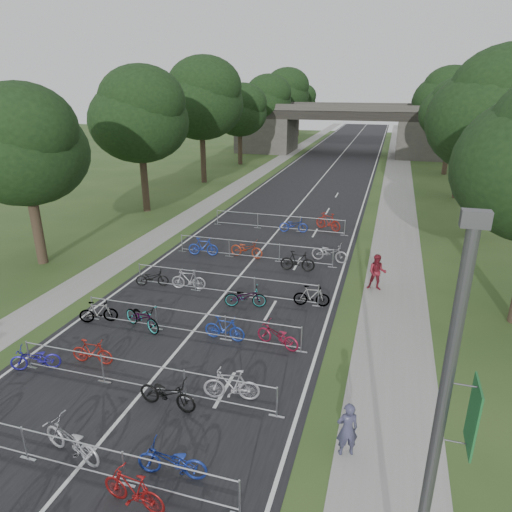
{
  "coord_description": "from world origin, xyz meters",
  "views": [
    {
      "loc": [
        7.25,
        -3.95,
        9.65
      ],
      "look_at": [
        0.8,
        17.74,
        1.1
      ],
      "focal_mm": 32.0,
      "sensor_mm": 36.0,
      "label": 1
    }
  ],
  "objects_px": {
    "pedestrian_a": "(347,429)",
    "pedestrian_b": "(377,273)",
    "lamppost": "(435,460)",
    "overpass_bridge": "(344,129)"
  },
  "relations": [
    {
      "from": "pedestrian_a",
      "to": "overpass_bridge",
      "type": "bearing_deg",
      "value": -105.17
    },
    {
      "from": "overpass_bridge",
      "to": "lamppost",
      "type": "relative_size",
      "value": 3.78
    },
    {
      "from": "pedestrian_a",
      "to": "pedestrian_b",
      "type": "relative_size",
      "value": 0.91
    },
    {
      "from": "overpass_bridge",
      "to": "pedestrian_a",
      "type": "distance_m",
      "value": 59.16
    },
    {
      "from": "lamppost",
      "to": "pedestrian_a",
      "type": "relative_size",
      "value": 4.92
    },
    {
      "from": "overpass_bridge",
      "to": "pedestrian_b",
      "type": "height_order",
      "value": "overpass_bridge"
    },
    {
      "from": "lamppost",
      "to": "pedestrian_a",
      "type": "height_order",
      "value": "lamppost"
    },
    {
      "from": "overpass_bridge",
      "to": "lamppost",
      "type": "height_order",
      "value": "lamppost"
    },
    {
      "from": "lamppost",
      "to": "pedestrian_a",
      "type": "bearing_deg",
      "value": 109.63
    },
    {
      "from": "lamppost",
      "to": "pedestrian_a",
      "type": "xyz_separation_m",
      "value": [
        -1.53,
        4.29,
        -3.45
      ]
    }
  ]
}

